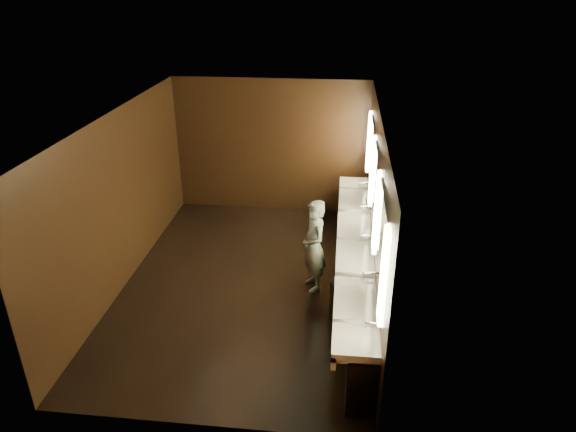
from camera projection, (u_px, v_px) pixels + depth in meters
The scene contains 10 objects.
floor at pixel (248, 282), 8.56m from camera, with size 6.00×6.00×0.00m, color black.
ceiling at pixel (241, 117), 7.35m from camera, with size 4.00×6.00×0.02m, color #2D2D2B.
wall_back at pixel (271, 147), 10.64m from camera, with size 4.00×0.02×2.80m, color black.
wall_front at pixel (190, 326), 5.27m from camera, with size 4.00×0.02×2.80m, color black.
wall_left at pixel (121, 200), 8.15m from camera, with size 0.02×6.00×2.80m, color black.
wall_right at pixel (375, 212), 7.76m from camera, with size 0.02×6.00×2.80m, color black.
sink_counter at pixel (357, 263), 8.17m from camera, with size 0.55×5.40×1.01m.
mirror_band at pixel (375, 191), 7.61m from camera, with size 0.06×5.03×1.15m.
person at pixel (314, 246), 8.10m from camera, with size 0.56×0.37×1.54m, color #91C0D8.
trash_bin at pixel (342, 298), 7.61m from camera, with size 0.39×0.39×0.61m, color black.
Camera 1 is at (1.46, -7.13, 4.69)m, focal length 32.00 mm.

